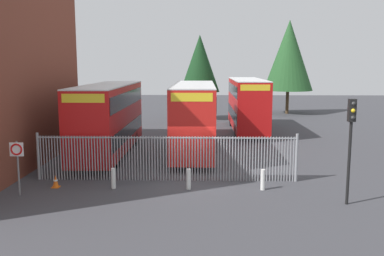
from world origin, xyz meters
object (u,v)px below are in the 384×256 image
(double_decker_bus_near_gate, at_px, (194,115))
(bollard_near_left, at_px, (113,178))
(double_decker_bus_behind_fence_right, at_px, (247,103))
(bollard_near_right, at_px, (263,180))
(double_decker_bus_behind_fence_left, at_px, (109,117))
(traffic_light_kerbside, at_px, (351,132))
(speed_limit_sign_post, at_px, (17,156))
(bollard_center_front, at_px, (189,179))
(traffic_cone_by_gate, at_px, (56,181))

(double_decker_bus_near_gate, distance_m, bollard_near_left, 8.97)
(double_decker_bus_behind_fence_right, distance_m, bollard_near_right, 17.15)
(double_decker_bus_behind_fence_left, bearing_deg, traffic_light_kerbside, -37.86)
(speed_limit_sign_post, bearing_deg, bollard_center_front, 8.84)
(bollard_near_right, bearing_deg, bollard_center_front, 179.93)
(bollard_center_front, bearing_deg, double_decker_bus_near_gate, 89.52)
(double_decker_bus_behind_fence_right, height_order, traffic_light_kerbside, double_decker_bus_behind_fence_right)
(double_decker_bus_behind_fence_left, xyz_separation_m, double_decker_bus_behind_fence_right, (9.61, 9.76, 0.00))
(bollard_near_left, bearing_deg, speed_limit_sign_post, -162.95)
(double_decker_bus_behind_fence_right, bearing_deg, traffic_light_kerbside, -83.50)
(double_decker_bus_behind_fence_right, distance_m, traffic_cone_by_gate, 20.02)
(bollard_near_right, bearing_deg, double_decker_bus_behind_fence_left, 139.88)
(speed_limit_sign_post, bearing_deg, traffic_cone_by_gate, 47.46)
(double_decker_bus_behind_fence_right, bearing_deg, double_decker_bus_near_gate, -115.67)
(double_decker_bus_behind_fence_left, bearing_deg, bollard_near_right, -40.12)
(bollard_near_right, xyz_separation_m, traffic_cone_by_gate, (-9.53, 0.12, -0.19))
(bollard_center_front, xyz_separation_m, traffic_cone_by_gate, (-6.17, 0.12, -0.19))
(double_decker_bus_near_gate, bearing_deg, bollard_near_left, -113.73)
(bollard_near_left, relative_size, bollard_near_right, 1.00)
(double_decker_bus_near_gate, bearing_deg, bollard_center_front, -90.48)
(traffic_cone_by_gate, xyz_separation_m, traffic_light_kerbside, (12.69, -2.01, 2.70))
(bollard_near_right, height_order, traffic_light_kerbside, traffic_light_kerbside)
(double_decker_bus_near_gate, xyz_separation_m, double_decker_bus_behind_fence_left, (-5.31, -0.81, 0.00))
(bollard_center_front, xyz_separation_m, speed_limit_sign_post, (-7.32, -1.14, 1.30))
(double_decker_bus_behind_fence_left, relative_size, bollard_near_right, 11.38)
(traffic_cone_by_gate, bearing_deg, bollard_near_right, -0.72)
(double_decker_bus_behind_fence_right, xyz_separation_m, traffic_light_kerbside, (2.15, -18.90, 0.56))
(traffic_light_kerbside, bearing_deg, double_decker_bus_behind_fence_left, 142.14)
(double_decker_bus_near_gate, distance_m, double_decker_bus_behind_fence_right, 9.92)
(double_decker_bus_behind_fence_right, distance_m, speed_limit_sign_post, 21.59)
(bollard_center_front, distance_m, bollard_near_right, 3.37)
(speed_limit_sign_post, relative_size, traffic_light_kerbside, 0.56)
(double_decker_bus_near_gate, xyz_separation_m, traffic_cone_by_gate, (-6.24, -7.95, -2.13))
(double_decker_bus_near_gate, xyz_separation_m, bollard_near_right, (3.30, -8.06, -1.95))
(bollard_center_front, bearing_deg, double_decker_bus_behind_fence_left, 125.87)
(speed_limit_sign_post, xyz_separation_m, traffic_light_kerbside, (13.84, -0.76, 1.21))
(double_decker_bus_near_gate, relative_size, speed_limit_sign_post, 4.50)
(traffic_light_kerbside, bearing_deg, double_decker_bus_behind_fence_right, 96.50)
(speed_limit_sign_post, bearing_deg, double_decker_bus_behind_fence_right, 57.22)
(double_decker_bus_behind_fence_right, relative_size, traffic_light_kerbside, 2.51)
(double_decker_bus_behind_fence_left, height_order, bollard_near_left, double_decker_bus_behind_fence_left)
(double_decker_bus_behind_fence_right, distance_m, bollard_near_left, 18.77)
(bollard_near_left, xyz_separation_m, traffic_light_kerbside, (9.97, -1.94, 2.51))
(bollard_near_right, distance_m, traffic_cone_by_gate, 9.54)
(double_decker_bus_behind_fence_right, height_order, bollard_near_right, double_decker_bus_behind_fence_right)
(bollard_center_front, distance_m, speed_limit_sign_post, 7.52)
(double_decker_bus_behind_fence_right, xyz_separation_m, speed_limit_sign_post, (-11.68, -18.14, -0.65))
(traffic_cone_by_gate, relative_size, traffic_light_kerbside, 0.14)
(double_decker_bus_near_gate, height_order, traffic_light_kerbside, double_decker_bus_near_gate)
(double_decker_bus_behind_fence_right, relative_size, bollard_center_front, 11.38)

